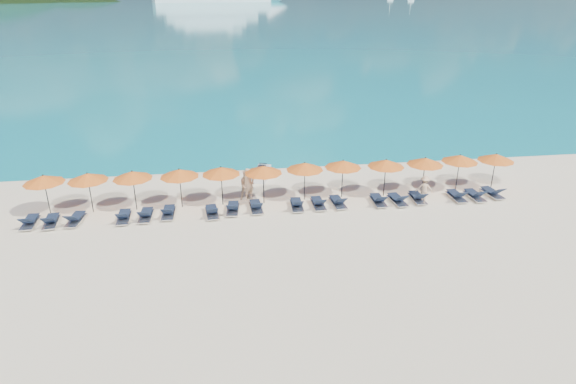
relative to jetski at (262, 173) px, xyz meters
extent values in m
plane|color=beige|center=(0.94, -8.35, -0.33)|extent=(1400.00, 1400.00, 0.00)
cube|color=#1FA9B2|center=(0.94, 651.65, -0.33)|extent=(1600.00, 1300.00, 0.01)
ellipsoid|color=black|center=(-149.06, 551.65, -35.33)|extent=(162.00, 126.00, 85.50)
cube|color=white|center=(200.07, 549.69, 0.58)|extent=(6.84, 2.28, 1.83)
cube|color=white|center=(212.07, 516.24, 0.57)|extent=(6.77, 2.26, 1.80)
cube|color=white|center=(0.01, 0.02, -0.05)|extent=(1.44, 2.40, 0.52)
cube|color=black|center=(-0.05, -0.16, 0.33)|extent=(0.71, 1.03, 0.33)
cylinder|color=black|center=(0.16, 0.56, 0.47)|extent=(0.51, 0.20, 0.06)
imported|color=tan|center=(-0.99, -3.32, 0.61)|extent=(0.82, 0.78, 1.89)
imported|color=tan|center=(-1.14, -3.26, 0.55)|extent=(0.92, 0.62, 1.76)
imported|color=tan|center=(8.87, -4.75, 0.40)|extent=(1.03, 0.74, 1.45)
cylinder|color=black|center=(-11.71, -3.77, 0.77)|extent=(0.05, 0.05, 2.20)
cone|color=orange|center=(-11.71, -3.77, 1.69)|extent=(2.10, 2.10, 0.42)
sphere|color=black|center=(-11.71, -3.77, 1.91)|extent=(0.08, 0.08, 0.08)
cylinder|color=black|center=(-9.51, -3.78, 0.77)|extent=(0.05, 0.05, 2.20)
cone|color=orange|center=(-9.51, -3.78, 1.69)|extent=(2.10, 2.10, 0.42)
sphere|color=black|center=(-9.51, -3.78, 1.91)|extent=(0.08, 0.08, 0.08)
cylinder|color=black|center=(-7.22, -3.79, 0.77)|extent=(0.05, 0.05, 2.20)
cone|color=orange|center=(-7.22, -3.79, 1.69)|extent=(2.10, 2.10, 0.42)
sphere|color=black|center=(-7.22, -3.79, 1.91)|extent=(0.08, 0.08, 0.08)
cylinder|color=black|center=(-4.77, -3.82, 0.77)|extent=(0.05, 0.05, 2.20)
cone|color=orange|center=(-4.77, -3.82, 1.69)|extent=(2.10, 2.10, 0.42)
sphere|color=black|center=(-4.77, -3.82, 1.91)|extent=(0.08, 0.08, 0.08)
cylinder|color=black|center=(-2.53, -3.79, 0.77)|extent=(0.05, 0.05, 2.20)
cone|color=orange|center=(-2.53, -3.79, 1.69)|extent=(2.10, 2.10, 0.42)
sphere|color=black|center=(-2.53, -3.79, 1.91)|extent=(0.08, 0.08, 0.08)
cylinder|color=black|center=(-0.23, -3.93, 0.77)|extent=(0.05, 0.05, 2.20)
cone|color=orange|center=(-0.23, -3.93, 1.69)|extent=(2.10, 2.10, 0.42)
sphere|color=black|center=(-0.23, -3.93, 1.91)|extent=(0.08, 0.08, 0.08)
cylinder|color=black|center=(2.12, -3.73, 0.77)|extent=(0.05, 0.05, 2.20)
cone|color=orange|center=(2.12, -3.73, 1.69)|extent=(2.10, 2.10, 0.42)
sphere|color=black|center=(2.12, -3.73, 1.91)|extent=(0.08, 0.08, 0.08)
cylinder|color=black|center=(4.33, -3.65, 0.77)|extent=(0.05, 0.05, 2.20)
cone|color=orange|center=(4.33, -3.65, 1.69)|extent=(2.10, 2.10, 0.42)
sphere|color=black|center=(4.33, -3.65, 1.91)|extent=(0.08, 0.08, 0.08)
cylinder|color=black|center=(6.80, -3.85, 0.77)|extent=(0.05, 0.05, 2.20)
cone|color=orange|center=(6.80, -3.85, 1.69)|extent=(2.10, 2.10, 0.42)
sphere|color=black|center=(6.80, -3.85, 1.91)|extent=(0.08, 0.08, 0.08)
cylinder|color=black|center=(9.14, -3.86, 0.77)|extent=(0.05, 0.05, 2.20)
cone|color=orange|center=(9.14, -3.86, 1.69)|extent=(2.10, 2.10, 0.42)
sphere|color=black|center=(9.14, -3.86, 1.91)|extent=(0.08, 0.08, 0.08)
cylinder|color=black|center=(11.36, -3.66, 0.77)|extent=(0.05, 0.05, 2.20)
cone|color=orange|center=(11.36, -3.66, 1.69)|extent=(2.10, 2.10, 0.42)
sphere|color=black|center=(11.36, -3.66, 1.91)|extent=(0.08, 0.08, 0.08)
cylinder|color=black|center=(13.56, -3.78, 0.77)|extent=(0.05, 0.05, 2.20)
cone|color=orange|center=(13.56, -3.78, 1.69)|extent=(2.10, 2.10, 0.42)
sphere|color=black|center=(13.56, -3.78, 1.91)|extent=(0.08, 0.08, 0.08)
cube|color=silver|center=(-12.32, -5.04, -0.19)|extent=(0.70, 1.73, 0.06)
cube|color=#152137|center=(-12.33, -4.79, -0.03)|extent=(0.60, 1.12, 0.04)
cube|color=#152137|center=(-12.29, -5.59, 0.22)|extent=(0.57, 0.56, 0.43)
cube|color=silver|center=(-11.27, -5.12, -0.19)|extent=(0.79, 1.76, 0.06)
cube|color=#152137|center=(-11.29, -4.87, -0.03)|extent=(0.66, 1.15, 0.04)
cube|color=#152137|center=(-11.21, -5.66, 0.22)|extent=(0.60, 0.59, 0.43)
cube|color=silver|center=(-10.09, -5.06, -0.19)|extent=(0.78, 1.75, 0.06)
cube|color=#152137|center=(-10.06, -4.81, -0.03)|extent=(0.65, 1.15, 0.04)
cube|color=#152137|center=(-10.14, -5.61, 0.22)|extent=(0.60, 0.59, 0.43)
cube|color=silver|center=(-7.68, -5.12, -0.19)|extent=(0.69, 1.73, 0.06)
cube|color=#152137|center=(-7.69, -4.87, -0.03)|extent=(0.60, 1.12, 0.04)
cube|color=#152137|center=(-7.65, -5.67, 0.22)|extent=(0.57, 0.56, 0.43)
cube|color=silver|center=(-6.57, -5.06, -0.19)|extent=(0.66, 1.71, 0.06)
cube|color=#152137|center=(-6.56, -4.81, -0.03)|extent=(0.58, 1.11, 0.04)
cube|color=#152137|center=(-6.58, -5.61, 0.22)|extent=(0.56, 0.55, 0.43)
cube|color=silver|center=(-5.42, -4.89, -0.19)|extent=(0.65, 1.71, 0.06)
cube|color=#152137|center=(-5.41, -4.64, -0.03)|extent=(0.57, 1.11, 0.04)
cube|color=#152137|center=(-5.43, -5.44, 0.22)|extent=(0.56, 0.55, 0.43)
cube|color=silver|center=(-3.12, -5.16, -0.19)|extent=(0.78, 1.75, 0.06)
cube|color=#152137|center=(-3.15, -4.91, -0.03)|extent=(0.65, 1.15, 0.04)
cube|color=#152137|center=(-3.07, -5.70, 0.22)|extent=(0.60, 0.59, 0.43)
cube|color=silver|center=(-2.01, -4.87, -0.19)|extent=(0.78, 1.75, 0.06)
cube|color=#152137|center=(-1.99, -4.62, -0.03)|extent=(0.65, 1.15, 0.04)
cube|color=#152137|center=(-2.06, -5.42, 0.22)|extent=(0.60, 0.59, 0.43)
cube|color=silver|center=(-0.75, -4.83, -0.19)|extent=(0.69, 1.73, 0.06)
cube|color=#152137|center=(-0.76, -4.58, -0.03)|extent=(0.60, 1.12, 0.04)
cube|color=#152137|center=(-0.72, -5.38, 0.22)|extent=(0.57, 0.56, 0.43)
cube|color=silver|center=(1.50, -4.87, -0.19)|extent=(0.69, 1.73, 0.06)
cube|color=#152137|center=(1.51, -4.62, -0.03)|extent=(0.60, 1.12, 0.04)
cube|color=#152137|center=(1.48, -5.42, 0.22)|extent=(0.57, 0.56, 0.43)
cube|color=silver|center=(2.70, -4.87, -0.19)|extent=(0.64, 1.71, 0.06)
cube|color=#152137|center=(2.70, -4.62, -0.03)|extent=(0.56, 1.11, 0.04)
cube|color=#152137|center=(2.71, -5.42, 0.22)|extent=(0.56, 0.54, 0.43)
cube|color=silver|center=(3.82, -4.84, -0.19)|extent=(0.75, 1.74, 0.06)
cube|color=#152137|center=(3.80, -4.59, -0.03)|extent=(0.63, 1.14, 0.04)
cube|color=#152137|center=(3.86, -5.39, 0.22)|extent=(0.59, 0.58, 0.43)
cube|color=silver|center=(6.13, -4.92, -0.19)|extent=(0.66, 1.71, 0.06)
cube|color=#152137|center=(6.14, -4.67, -0.03)|extent=(0.58, 1.11, 0.04)
cube|color=#152137|center=(6.12, -5.47, 0.22)|extent=(0.56, 0.55, 0.43)
cube|color=silver|center=(7.23, -4.99, -0.19)|extent=(0.77, 1.75, 0.06)
cube|color=#152137|center=(7.21, -4.75, -0.03)|extent=(0.65, 1.15, 0.04)
cube|color=#152137|center=(7.28, -5.54, 0.22)|extent=(0.60, 0.59, 0.43)
cube|color=silver|center=(8.46, -4.87, -0.19)|extent=(0.68, 1.72, 0.06)
cube|color=#152137|center=(8.47, -4.62, -0.03)|extent=(0.59, 1.12, 0.04)
cube|color=#152137|center=(8.44, -5.42, 0.22)|extent=(0.57, 0.56, 0.43)
cube|color=silver|center=(10.78, -4.95, -0.19)|extent=(0.63, 1.70, 0.06)
cube|color=#152137|center=(10.77, -4.70, -0.03)|extent=(0.56, 1.10, 0.04)
cube|color=#152137|center=(10.78, -5.50, 0.22)|extent=(0.55, 0.54, 0.43)
cube|color=silver|center=(11.86, -5.02, -0.19)|extent=(0.66, 1.71, 0.06)
cube|color=#152137|center=(11.86, -4.77, -0.03)|extent=(0.58, 1.11, 0.04)
cube|color=#152137|center=(11.87, -5.57, 0.22)|extent=(0.56, 0.55, 0.43)
cube|color=silver|center=(13.05, -4.80, -0.19)|extent=(0.79, 1.75, 0.06)
cube|color=#152137|center=(13.03, -4.55, -0.03)|extent=(0.66, 1.15, 0.04)
cube|color=#152137|center=(13.11, -5.35, 0.22)|extent=(0.60, 0.59, 0.43)
camera|label=1|loc=(-2.38, -28.68, 10.75)|focal=30.00mm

